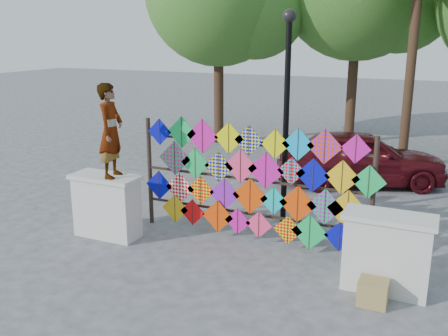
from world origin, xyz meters
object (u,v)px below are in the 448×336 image
Objects in this scene: vendor_woman at (111,131)px; kite_rack at (254,183)px; lamppost at (287,99)px; sedan at (360,158)px.

kite_rack is at bearing -82.64° from vendor_woman.
vendor_woman is 3.59m from lamppost.
lamppost reaches higher than kite_rack.
lamppost is at bearing 142.58° from sedan.
kite_rack is 5.01m from sedan.
vendor_woman is at bearing 125.00° from sedan.
vendor_woman is at bearing -141.76° from lamppost.
vendor_woman is at bearing -160.38° from kite_rack.
vendor_woman is 7.05m from sedan.
vendor_woman reaches higher than kite_rack.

